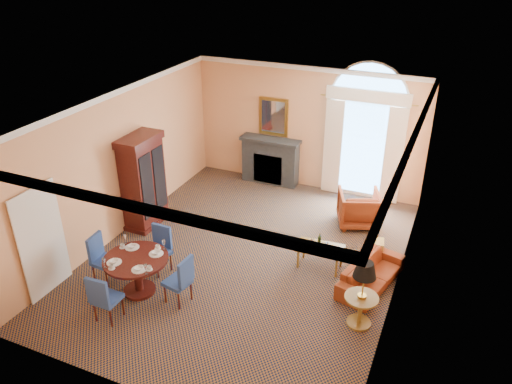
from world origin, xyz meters
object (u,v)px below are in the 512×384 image
at_px(armoire, 143,182).
at_px(side_table, 363,286).
at_px(dining_table, 137,267).
at_px(sofa, 371,274).
at_px(coffee_table, 320,249).
at_px(armchair, 358,208).

relative_size(armoire, side_table, 1.73).
bearing_deg(dining_table, sofa, 26.20).
xyz_separation_m(coffee_table, side_table, (1.12, -1.33, 0.37)).
bearing_deg(dining_table, armoire, 121.09).
bearing_deg(armchair, sofa, 88.61).
distance_m(armoire, coffee_table, 4.25).
relative_size(armoire, dining_table, 1.80).
distance_m(dining_table, armchair, 5.18).
distance_m(armoire, dining_table, 2.62).
distance_m(armoire, side_table, 5.52).
distance_m(armchair, coffee_table, 2.01).
distance_m(sofa, side_table, 1.30).
bearing_deg(dining_table, coffee_table, 36.17).
bearing_deg(side_table, dining_table, -169.08).
bearing_deg(coffee_table, armchair, 77.83).
height_order(armoire, side_table, armoire).
bearing_deg(coffee_table, sofa, -11.78).
bearing_deg(dining_table, armchair, 52.09).
height_order(dining_table, sofa, dining_table).
distance_m(coffee_table, side_table, 1.78).
height_order(armchair, coffee_table, armchair).
relative_size(sofa, side_table, 1.36).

